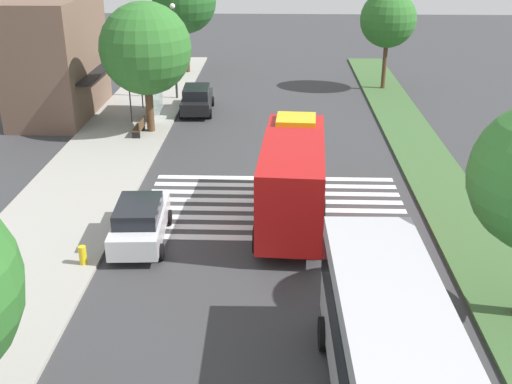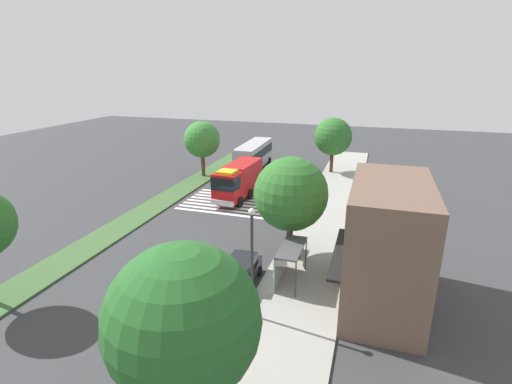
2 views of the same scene
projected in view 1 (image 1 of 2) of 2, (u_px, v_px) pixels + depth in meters
The scene contains 16 objects.
ground_plane at pixel (275, 190), 29.29m from camera, with size 120.00×120.00×0.00m, color #38383A.
sidewalk at pixel (84, 186), 29.56m from camera, with size 60.00×5.29×0.14m, color #9E9B93.
median_strip at pixel (444, 191), 29.01m from camera, with size 60.00×3.00×0.14m, color #3D6033.
crosswalk at pixel (274, 205), 27.72m from camera, with size 6.75×11.50×0.01m.
fire_truck at pixel (293, 174), 25.57m from camera, with size 8.41×3.07×3.73m.
parked_car_west at pixel (140, 222), 24.22m from camera, with size 4.56×2.27×1.73m.
parked_car_mid at pixel (197, 99), 40.80m from camera, with size 4.63×2.23×1.73m.
transit_bus at pixel (395, 369), 14.40m from camera, with size 10.12×3.00×3.59m.
bus_stop_shelter at pixel (151, 88), 39.44m from camera, with size 3.50×1.40×2.46m.
bench_near_shelter at pixel (140, 127), 36.29m from camera, with size 1.60×0.50×0.90m.
street_lamp at pixel (174, 44), 42.48m from camera, with size 0.36×0.36×6.41m.
storefront_building at pixel (56, 58), 39.18m from camera, with size 8.61×5.11×7.37m.
sidewalk_tree_west at pixel (146, 49), 35.18m from camera, with size 5.20×5.20×7.44m.
sidewalk_tree_center at pixel (184, 1), 49.32m from camera, with size 5.05×5.05×8.15m.
median_tree_west at pixel (388, 19), 44.59m from camera, with size 4.01×4.01×6.99m.
fire_hydrant at pixel (83, 255), 22.62m from camera, with size 0.28×0.28×0.70m, color gold.
Camera 1 is at (-26.90, -0.08, 11.61)m, focal length 43.91 mm.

